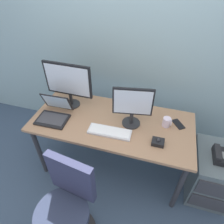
# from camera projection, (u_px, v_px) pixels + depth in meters

# --- Properties ---
(ground_plane) EXTENTS (8.00, 8.00, 0.00)m
(ground_plane) POSITION_uv_depth(u_px,v_px,m) (112.00, 165.00, 2.47)
(ground_plane) COLOR #394B62
(back_wall) EXTENTS (6.00, 0.10, 2.80)m
(back_wall) POSITION_uv_depth(u_px,v_px,m) (131.00, 33.00, 2.08)
(back_wall) COLOR #8EACB4
(back_wall) RESTS_ON ground
(desk) EXTENTS (1.62, 0.73, 0.75)m
(desk) POSITION_uv_depth(u_px,v_px,m) (112.00, 127.00, 2.03)
(desk) COLOR #9E7454
(desk) RESTS_ON ground
(file_cabinet) EXTENTS (0.42, 0.53, 0.58)m
(file_cabinet) POSITION_uv_depth(u_px,v_px,m) (211.00, 174.00, 2.03)
(file_cabinet) COLOR #546064
(file_cabinet) RESTS_ON ground
(desk_phone) EXTENTS (0.17, 0.20, 0.09)m
(desk_phone) POSITION_uv_depth(u_px,v_px,m) (222.00, 156.00, 1.81)
(desk_phone) COLOR black
(desk_phone) RESTS_ON file_cabinet
(office_chair) EXTENTS (0.52, 0.52, 0.93)m
(office_chair) POSITION_uv_depth(u_px,v_px,m) (67.00, 210.00, 1.63)
(office_chair) COLOR black
(office_chair) RESTS_ON ground
(monitor_main) EXTENTS (0.51, 0.18, 0.50)m
(monitor_main) POSITION_uv_depth(u_px,v_px,m) (68.00, 82.00, 1.99)
(monitor_main) COLOR #262628
(monitor_main) RESTS_ON desk
(monitor_side) EXTENTS (0.37, 0.18, 0.41)m
(monitor_side) POSITION_uv_depth(u_px,v_px,m) (133.00, 105.00, 1.80)
(monitor_side) COLOR #262628
(monitor_side) RESTS_ON desk
(keyboard) EXTENTS (0.41, 0.15, 0.03)m
(keyboard) POSITION_uv_depth(u_px,v_px,m) (110.00, 132.00, 1.85)
(keyboard) COLOR silver
(keyboard) RESTS_ON desk
(laptop) EXTENTS (0.32, 0.31, 0.23)m
(laptop) POSITION_uv_depth(u_px,v_px,m) (54.00, 113.00, 1.99)
(laptop) COLOR black
(laptop) RESTS_ON desk
(trackball_mouse) EXTENTS (0.11, 0.09, 0.07)m
(trackball_mouse) POSITION_uv_depth(u_px,v_px,m) (158.00, 142.00, 1.74)
(trackball_mouse) COLOR black
(trackball_mouse) RESTS_ON desk
(coffee_mug) EXTENTS (0.09, 0.08, 0.10)m
(coffee_mug) POSITION_uv_depth(u_px,v_px,m) (167.00, 122.00, 1.90)
(coffee_mug) COLOR silver
(coffee_mug) RESTS_ON desk
(cell_phone) EXTENTS (0.14, 0.16, 0.01)m
(cell_phone) POSITION_uv_depth(u_px,v_px,m) (178.00, 124.00, 1.94)
(cell_phone) COLOR black
(cell_phone) RESTS_ON desk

